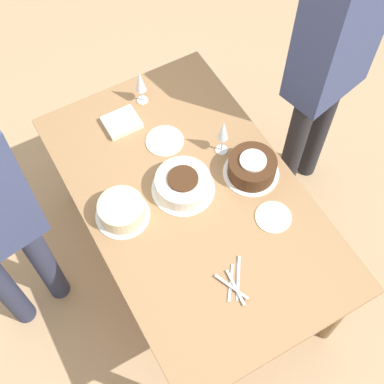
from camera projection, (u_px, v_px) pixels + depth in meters
The scene contains 12 objects.
ground_plane at pixel (192, 260), 3.10m from camera, with size 12.00×12.00×0.00m, color tan.
dining_table at pixel (192, 208), 2.56m from camera, with size 1.59×0.97×0.73m.
cake_center_white at pixel (183, 184), 2.46m from camera, with size 0.30×0.30×0.10m.
cake_front_chocolate at pixel (252, 167), 2.50m from camera, with size 0.27×0.27×0.11m.
cake_back_decorated at pixel (122, 211), 2.39m from camera, with size 0.25×0.25×0.10m.
wine_glass_near at pixel (140, 82), 2.65m from camera, with size 0.06×0.06×0.21m.
wine_glass_far at pixel (223, 131), 2.48m from camera, with size 0.06×0.06×0.23m.
dessert_plate_left at pixel (273, 217), 2.42m from camera, with size 0.17×0.17×0.01m.
dessert_plate_right at pixel (165, 141), 2.63m from camera, with size 0.19×0.19×0.01m.
fork_pile at pixel (235, 283), 2.26m from camera, with size 0.20×0.16×0.01m.
napkin_stack at pixel (122, 123), 2.68m from camera, with size 0.15×0.17×0.03m.
person_cutting at pixel (333, 54), 2.45m from camera, with size 0.30×0.44×1.78m.
Camera 1 is at (-1.07, 0.61, 2.87)m, focal length 50.00 mm.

